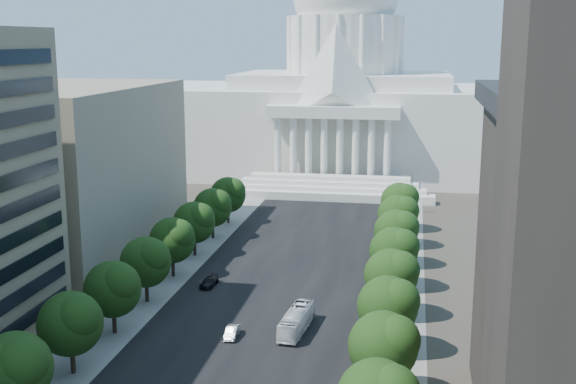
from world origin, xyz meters
The scene contains 27 objects.
road_asphalt centered at (0.00, 90.00, 0.00)m, with size 30.00×260.00×0.01m, color black.
sidewalk_left centered at (-19.00, 90.00, 0.00)m, with size 8.00×260.00×0.02m, color gray.
sidewalk_right centered at (19.00, 90.00, 0.00)m, with size 8.00×260.00×0.02m, color gray.
capitol centered at (0.00, 184.89, 20.01)m, with size 120.00×56.00×73.00m.
office_block_left_far centered at (-48.00, 100.00, 15.00)m, with size 38.00×52.00×30.00m, color gray.
tree_l_c centered at (-17.66, 35.81, 6.45)m, with size 7.79×7.60×9.97m.
tree_l_d centered at (-17.66, 47.81, 6.45)m, with size 7.79×7.60×9.97m.
tree_l_e centered at (-17.66, 59.81, 6.45)m, with size 7.79×7.60×9.97m.
tree_l_f centered at (-17.66, 71.81, 6.45)m, with size 7.79×7.60×9.97m.
tree_l_g centered at (-17.66, 83.81, 6.45)m, with size 7.79×7.60×9.97m.
tree_l_h centered at (-17.66, 95.81, 6.45)m, with size 7.79×7.60×9.97m.
tree_l_i centered at (-17.66, 107.81, 6.45)m, with size 7.79×7.60×9.97m.
tree_l_j centered at (-17.66, 119.81, 6.45)m, with size 7.79×7.60×9.97m.
tree_r_d centered at (18.34, 47.81, 6.45)m, with size 7.79×7.60×9.97m.
tree_r_e centered at (18.34, 59.81, 6.45)m, with size 7.79×7.60×9.97m.
tree_r_f centered at (18.34, 71.81, 6.45)m, with size 7.79×7.60×9.97m.
tree_r_g centered at (18.34, 83.81, 6.45)m, with size 7.79×7.60×9.97m.
tree_r_h centered at (18.34, 95.81, 6.45)m, with size 7.79×7.60×9.97m.
tree_r_i centered at (18.34, 107.81, 6.45)m, with size 7.79×7.60×9.97m.
tree_r_j centered at (18.34, 119.81, 6.45)m, with size 7.79×7.60×9.97m.
streetlight_c centered at (19.90, 60.00, 5.82)m, with size 2.61×0.44×9.00m.
streetlight_d centered at (19.90, 85.00, 5.82)m, with size 2.61×0.44×9.00m.
streetlight_e centered at (19.90, 110.00, 5.82)m, with size 2.61×0.44×9.00m.
streetlight_f centered at (19.90, 135.00, 5.82)m, with size 2.61×0.44×9.00m.
car_silver centered at (-2.21, 61.31, 0.69)m, with size 1.47×4.20×1.38m, color #9E9FA5.
car_dark_b centered at (-10.77, 80.26, 0.70)m, with size 1.97×4.84×1.40m, color black.
city_bus centered at (5.84, 64.76, 1.51)m, with size 2.53×10.82×3.01m, color silver.
Camera 1 is at (20.45, -24.98, 38.36)m, focal length 45.00 mm.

